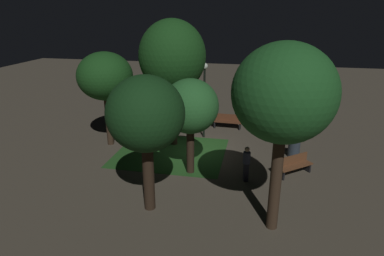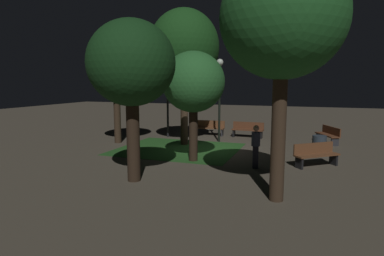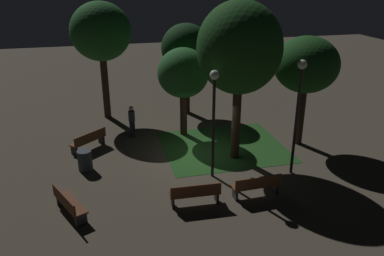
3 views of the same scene
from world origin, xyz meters
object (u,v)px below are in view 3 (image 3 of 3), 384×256
(bench_corner, at_px, (89,140))
(tree_lawn_side, at_px, (306,65))
(bench_front_right, at_px, (257,185))
(bench_path_side, at_px, (68,203))
(trash_bin, at_px, (85,160))
(tree_back_right, at_px, (183,74))
(lamp_post_path_center, at_px, (299,99))
(lamp_post_plaza_east, at_px, (214,106))
(pedestrian, at_px, (132,121))
(tree_back_left, at_px, (101,32))
(bench_front_left, at_px, (195,193))
(tree_right_canopy, at_px, (186,49))
(tree_near_wall, at_px, (239,49))

(bench_corner, bearing_deg, tree_lawn_side, -9.92)
(bench_front_right, xyz_separation_m, bench_path_side, (-6.61, 0.44, 0.00))
(trash_bin, bearing_deg, tree_back_right, 29.94)
(lamp_post_path_center, height_order, lamp_post_plaza_east, lamp_post_path_center)
(bench_front_right, bearing_deg, pedestrian, 119.50)
(tree_back_left, relative_size, pedestrian, 3.93)
(bench_front_left, distance_m, bench_corner, 6.75)
(bench_front_right, distance_m, trash_bin, 7.10)
(bench_front_right, relative_size, tree_lawn_side, 0.36)
(tree_right_canopy, bearing_deg, tree_back_left, 176.50)
(bench_front_right, height_order, tree_near_wall, tree_near_wall)
(tree_right_canopy, bearing_deg, pedestrian, -139.78)
(tree_back_right, xyz_separation_m, tree_near_wall, (1.61, -3.16, 1.69))
(tree_near_wall, bearing_deg, bench_corner, 158.93)
(tree_lawn_side, distance_m, trash_bin, 10.49)
(tree_right_canopy, distance_m, pedestrian, 5.36)
(bench_front_right, bearing_deg, lamp_post_path_center, 32.92)
(tree_back_left, xyz_separation_m, tree_lawn_side, (8.73, -5.94, -0.93))
(lamp_post_path_center, bearing_deg, bench_front_right, -147.08)
(tree_right_canopy, height_order, tree_near_wall, tree_near_wall)
(tree_back_right, distance_m, lamp_post_plaza_east, 4.56)
(bench_front_left, relative_size, lamp_post_path_center, 0.39)
(tree_right_canopy, bearing_deg, tree_back_right, -105.58)
(tree_lawn_side, xyz_separation_m, lamp_post_plaza_east, (-4.95, -2.11, -0.82))
(bench_front_right, xyz_separation_m, tree_back_right, (-1.26, 6.44, 2.67))
(tree_near_wall, bearing_deg, tree_back_left, 128.23)
(tree_near_wall, relative_size, lamp_post_plaza_east, 1.54)
(bench_path_side, xyz_separation_m, trash_bin, (0.52, 3.22, -0.04))
(trash_bin, distance_m, pedestrian, 3.85)
(lamp_post_path_center, xyz_separation_m, lamp_post_plaza_east, (-3.23, 0.52, -0.19))
(tree_near_wall, distance_m, trash_bin, 7.81)
(tree_lawn_side, relative_size, pedestrian, 3.18)
(lamp_post_path_center, bearing_deg, lamp_post_plaza_east, 170.90)
(tree_back_right, bearing_deg, bench_front_left, -99.30)
(tree_back_left, height_order, tree_near_wall, tree_near_wall)
(tree_right_canopy, height_order, trash_bin, tree_right_canopy)
(bench_path_side, xyz_separation_m, pedestrian, (2.80, 6.30, 0.37))
(bench_front_right, relative_size, bench_path_side, 0.99)
(bench_corner, relative_size, tree_back_right, 0.38)
(bench_front_left, relative_size, tree_right_canopy, 0.36)
(tree_back_left, height_order, lamp_post_path_center, tree_back_left)
(bench_corner, relative_size, trash_bin, 1.93)
(lamp_post_plaza_east, bearing_deg, bench_corner, 141.64)
(bench_corner, bearing_deg, bench_front_right, -43.92)
(bench_front_right, distance_m, tree_lawn_side, 6.46)
(lamp_post_path_center, distance_m, trash_bin, 8.95)
(tree_right_canopy, relative_size, trash_bin, 5.84)
(tree_back_right, distance_m, tree_right_canopy, 3.39)
(bench_corner, distance_m, tree_back_right, 5.43)
(lamp_post_path_center, bearing_deg, trash_bin, 164.44)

